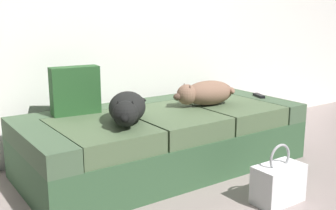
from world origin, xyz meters
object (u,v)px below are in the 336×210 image
(couch, at_px, (164,139))
(throw_pillow, at_px, (75,90))
(handbag, at_px, (278,183))
(dog_dark, at_px, (127,108))
(tv_remote, at_px, (259,96))
(dog_tan, at_px, (205,93))

(couch, bearing_deg, throw_pillow, 154.58)
(couch, bearing_deg, handbag, -75.05)
(couch, distance_m, handbag, 0.94)
(dog_dark, bearing_deg, handbag, -49.76)
(couch, height_order, throw_pillow, throw_pillow)
(dog_dark, xyz_separation_m, tv_remote, (1.35, 0.09, -0.09))
(dog_dark, distance_m, handbag, 1.07)
(dog_dark, height_order, dog_tan, dog_dark)
(dog_dark, relative_size, dog_tan, 0.95)
(tv_remote, bearing_deg, couch, -162.17)
(tv_remote, bearing_deg, throw_pillow, -170.97)
(couch, height_order, dog_tan, dog_tan)
(dog_tan, relative_size, tv_remote, 3.76)
(couch, xyz_separation_m, dog_tan, (0.36, -0.04, 0.32))
(couch, relative_size, throw_pillow, 6.18)
(couch, height_order, dog_dark, dog_dark)
(tv_remote, bearing_deg, handbag, -108.88)
(dog_tan, xyz_separation_m, tv_remote, (0.59, -0.02, -0.09))
(dog_dark, relative_size, throw_pillow, 1.58)
(dog_tan, relative_size, handbag, 1.49)
(couch, distance_m, dog_dark, 0.53)
(throw_pillow, bearing_deg, couch, -25.42)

